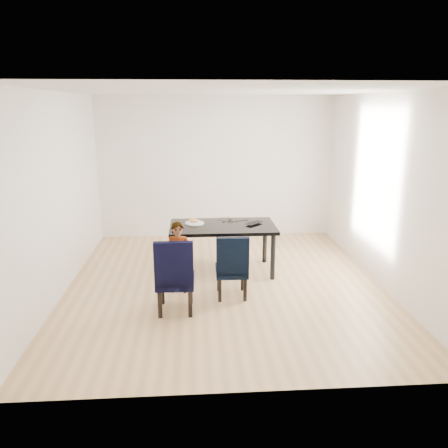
{
  "coord_description": "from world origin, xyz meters",
  "views": [
    {
      "loc": [
        -0.42,
        -5.9,
        2.52
      ],
      "look_at": [
        0.0,
        0.2,
        0.85
      ],
      "focal_mm": 35.0,
      "sensor_mm": 36.0,
      "label": 1
    }
  ],
  "objects": [
    {
      "name": "wall_front",
      "position": [
        0.0,
        -2.5,
        1.35
      ],
      "size": [
        4.5,
        0.01,
        2.7
      ],
      "primitive_type": "cube",
      "color": "silver",
      "rests_on": "ground"
    },
    {
      "name": "cable_tangle",
      "position": [
        0.09,
        0.71,
        0.75
      ],
      "size": [
        0.2,
        0.2,
        0.01
      ],
      "primitive_type": "torus",
      "rotation": [
        0.0,
        0.0,
        -0.27
      ],
      "color": "black",
      "rests_on": "dining_table"
    },
    {
      "name": "child",
      "position": [
        -0.65,
        -0.22,
        0.5
      ],
      "size": [
        0.38,
        0.26,
        1.0
      ],
      "primitive_type": "imported",
      "rotation": [
        0.0,
        0.0,
        -0.06
      ],
      "color": "orange",
      "rests_on": "floor"
    },
    {
      "name": "laptop",
      "position": [
        0.45,
        0.57,
        0.76
      ],
      "size": [
        0.37,
        0.37,
        0.03
      ],
      "primitive_type": "imported",
      "rotation": [
        0.0,
        0.0,
        3.92
      ],
      "color": "black",
      "rests_on": "dining_table"
    },
    {
      "name": "wall_right",
      "position": [
        2.25,
        0.0,
        1.35
      ],
      "size": [
        0.01,
        5.0,
        2.7
      ],
      "primitive_type": "cube",
      "color": "silver",
      "rests_on": "ground"
    },
    {
      "name": "ceiling",
      "position": [
        0.0,
        0.0,
        2.71
      ],
      "size": [
        4.5,
        5.0,
        0.01
      ],
      "primitive_type": "cube",
      "color": "white",
      "rests_on": "wall_back"
    },
    {
      "name": "chair_right",
      "position": [
        0.06,
        -0.42,
        0.44
      ],
      "size": [
        0.43,
        0.45,
        0.88
      ],
      "primitive_type": "cube",
      "rotation": [
        0.0,
        0.0,
        -0.01
      ],
      "color": "black",
      "rests_on": "floor"
    },
    {
      "name": "sandwich",
      "position": [
        -0.44,
        0.63,
        0.8
      ],
      "size": [
        0.16,
        0.09,
        0.06
      ],
      "primitive_type": "ellipsoid",
      "rotation": [
        0.0,
        0.0,
        -0.13
      ],
      "color": "#CC9449",
      "rests_on": "plate"
    },
    {
      "name": "wall_left",
      "position": [
        -2.25,
        0.0,
        1.35
      ],
      "size": [
        0.01,
        5.0,
        2.7
      ],
      "primitive_type": "cube",
      "color": "silver",
      "rests_on": "ground"
    },
    {
      "name": "chair_left",
      "position": [
        -0.68,
        -0.8,
        0.49
      ],
      "size": [
        0.47,
        0.49,
        0.97
      ],
      "primitive_type": "cube",
      "rotation": [
        0.0,
        0.0,
        -0.01
      ],
      "color": "black",
      "rests_on": "floor"
    },
    {
      "name": "wall_back",
      "position": [
        0.0,
        2.5,
        1.35
      ],
      "size": [
        4.5,
        0.01,
        2.7
      ],
      "primitive_type": "cube",
      "color": "white",
      "rests_on": "ground"
    },
    {
      "name": "floor",
      "position": [
        0.0,
        0.0,
        -0.01
      ],
      "size": [
        4.5,
        5.0,
        0.01
      ],
      "primitive_type": "cube",
      "color": "tan",
      "rests_on": "ground"
    },
    {
      "name": "plate",
      "position": [
        -0.43,
        0.62,
        0.76
      ],
      "size": [
        0.38,
        0.38,
        0.02
      ],
      "primitive_type": "cylinder",
      "rotation": [
        0.0,
        0.0,
        0.37
      ],
      "color": "silver",
      "rests_on": "dining_table"
    },
    {
      "name": "dining_table",
      "position": [
        0.0,
        0.5,
        0.38
      ],
      "size": [
        1.6,
        0.9,
        0.75
      ],
      "primitive_type": "cube",
      "color": "black",
      "rests_on": "floor"
    }
  ]
}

